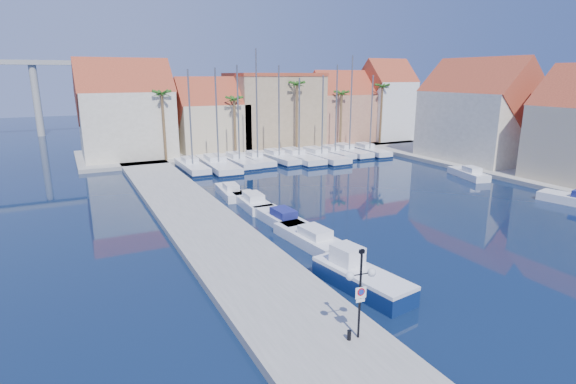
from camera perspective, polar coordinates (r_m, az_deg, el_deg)
name	(u,v)px	position (r m, az deg, el deg)	size (l,w,h in m)	color
ground	(413,274)	(28.77, 15.59, -9.94)	(260.00, 260.00, 0.00)	black
quay_west	(205,226)	(35.71, -10.48, -4.32)	(6.00, 77.00, 0.50)	gray
shore_north	(258,147)	(73.61, -3.86, 5.67)	(54.00, 16.00, 0.50)	gray
shore_east	(533,173)	(61.64, 28.63, 2.13)	(12.00, 60.00, 0.50)	gray
lamp_post	(361,281)	(19.71, 9.21, -11.04)	(1.41, 0.49, 4.16)	black
bollard	(349,335)	(20.69, 7.77, -17.56)	(0.18, 0.18, 0.46)	black
fishing_boat	(360,276)	(25.98, 9.12, -10.54)	(3.06, 6.57, 2.21)	#0D2150
motorboat_west_0	(310,237)	(32.10, 2.86, -5.79)	(2.72, 6.81, 1.40)	white
motorboat_west_1	(280,218)	(36.30, -0.97, -3.32)	(2.33, 6.33, 1.40)	white
motorboat_west_2	(252,201)	(41.21, -4.65, -1.17)	(2.30, 6.41, 1.40)	white
motorboat_west_3	(230,192)	(44.83, -7.38, 0.06)	(2.25, 5.71, 1.40)	white
motorboat_east_1	(469,173)	(56.81, 21.98, 2.21)	(3.34, 6.24, 1.40)	white
sailboat_0	(192,166)	(57.75, -12.13, 3.23)	(2.46, 9.23, 12.38)	white
sailboat_1	(217,164)	(58.48, -8.98, 3.49)	(3.49, 11.92, 12.56)	white
sailboat_2	(238,161)	(60.19, -6.38, 3.93)	(2.89, 9.47, 12.93)	white
sailboat_3	(256,159)	(61.01, -4.04, 4.18)	(2.47, 8.75, 14.97)	white
sailboat_4	(277,158)	(62.42, -1.38, 4.40)	(3.29, 9.69, 12.96)	white
sailboat_5	(297,157)	(63.12, 1.11, 4.47)	(3.21, 11.45, 11.31)	white
sailboat_6	(319,156)	(64.06, 3.97, 4.59)	(3.46, 11.75, 11.69)	white
sailboat_7	(333,153)	(66.34, 5.76, 4.96)	(2.65, 8.56, 13.09)	white
sailboat_8	(347,151)	(68.24, 7.52, 5.17)	(2.77, 9.93, 14.43)	white
sailboat_9	(368,150)	(69.45, 10.09, 5.21)	(2.88, 9.37, 11.69)	white
building_0	(126,114)	(66.77, -19.84, 9.35)	(12.30, 9.00, 13.50)	beige
building_1	(211,119)	(69.35, -9.78, 9.14)	(10.30, 8.00, 11.00)	beige
building_2	(274,109)	(74.12, -1.77, 10.43)	(14.20, 10.20, 11.50)	#9C8460
building_3	(340,110)	(79.09, 6.59, 10.32)	(10.30, 8.00, 12.00)	#B2705A
building_4	(386,102)	(83.48, 12.28, 11.07)	(8.30, 8.00, 14.00)	white
building_6	(477,115)	(66.25, 22.93, 9.03)	(9.00, 14.30, 13.50)	beige
palm_0	(162,96)	(62.31, -15.74, 11.70)	(2.60, 2.60, 10.15)	brown
palm_1	(234,101)	(65.04, -6.85, 11.40)	(2.60, 2.60, 9.15)	brown
palm_2	(297,87)	(69.00, 1.14, 13.25)	(2.60, 2.60, 11.15)	brown
palm_3	(342,95)	(73.11, 6.82, 12.12)	(2.60, 2.60, 9.65)	brown
palm_4	(382,88)	(77.75, 11.90, 12.76)	(2.60, 2.60, 10.65)	brown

